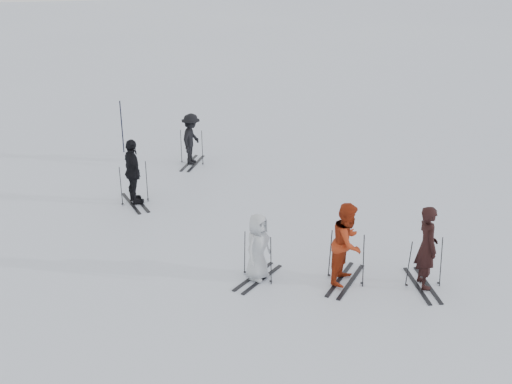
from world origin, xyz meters
TOP-DOWN VIEW (x-y plane):
  - ground at (0.00, 0.00)m, footprint 120.00×120.00m
  - skier_near_dark at (3.30, -2.94)m, footprint 0.51×0.75m
  - skier_red at (1.57, -2.42)m, footprint 1.18×1.22m
  - skier_grey at (-0.47, -1.94)m, footprint 0.94×0.94m
  - skier_uphill_left at (-3.37, 3.12)m, footprint 0.81×1.26m
  - skier_uphill_far at (-1.38, 6.29)m, footprint 1.07×1.33m
  - skis_near_dark at (3.30, -2.94)m, footprint 1.78×1.00m
  - skis_red at (1.57, -2.42)m, footprint 2.05×1.87m
  - skis_grey at (-0.47, -1.94)m, footprint 1.83×1.81m
  - skis_uphill_left at (-3.37, 3.12)m, footprint 1.99×1.44m
  - skis_uphill_far at (-1.38, 6.29)m, footprint 1.97×1.55m
  - piste_marker at (-3.79, 7.97)m, footprint 0.06×0.06m

SIDE VIEW (x-z plane):
  - ground at x=0.00m, z-range 0.00..0.00m
  - skis_grey at x=-0.47m, z-range 0.00..1.23m
  - skis_near_dark at x=3.30m, z-range 0.00..1.27m
  - skis_uphill_far at x=-1.38m, z-range 0.00..1.28m
  - skis_uphill_left at x=-3.37m, z-range 0.00..1.31m
  - skis_red at x=1.57m, z-range 0.00..1.34m
  - skier_grey at x=-0.47m, z-range 0.00..1.65m
  - skier_uphill_far at x=-1.38m, z-range 0.00..1.79m
  - piste_marker at x=-3.79m, z-range 0.00..1.95m
  - skier_red at x=1.57m, z-range 0.00..1.98m
  - skier_uphill_left at x=-3.37m, z-range 0.00..2.00m
  - skier_near_dark at x=3.30m, z-range 0.00..2.01m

